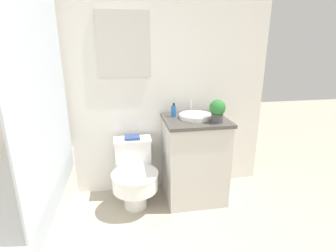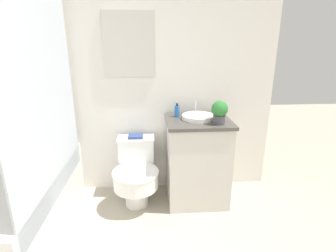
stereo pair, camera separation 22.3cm
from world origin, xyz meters
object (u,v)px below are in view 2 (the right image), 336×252
at_px(sink, 198,117).
at_px(soap_bottle, 177,111).
at_px(toilet, 136,172).
at_px(book_on_tank, 136,136).
at_px(potted_plant, 219,111).

bearing_deg(sink, soap_bottle, 154.43).
relative_size(toilet, book_on_tank, 4.39).
height_order(potted_plant, book_on_tank, potted_plant).
height_order(toilet, potted_plant, potted_plant).
bearing_deg(soap_bottle, book_on_tank, 176.51).
height_order(sink, potted_plant, potted_plant).
bearing_deg(soap_bottle, sink, -25.57).
xyz_separation_m(potted_plant, book_on_tank, (-0.74, 0.27, -0.31)).
distance_m(sink, potted_plant, 0.24).
distance_m(soap_bottle, potted_plant, 0.43).
distance_m(potted_plant, book_on_tank, 0.85).
height_order(sink, book_on_tank, sink).
xyz_separation_m(sink, potted_plant, (0.15, -0.16, 0.09)).
xyz_separation_m(toilet, potted_plant, (0.74, -0.12, 0.62)).
bearing_deg(book_on_tank, sink, -10.99).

